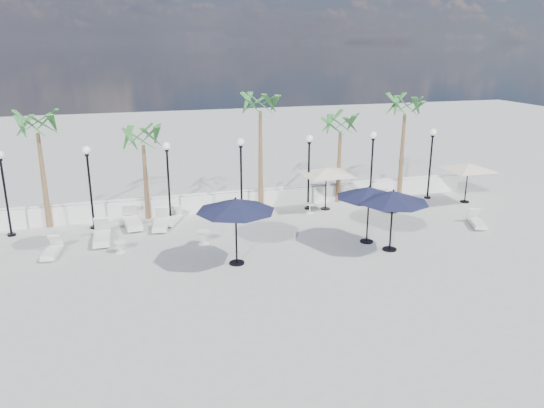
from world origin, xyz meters
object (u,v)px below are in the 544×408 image
object	(u,v)px
parasol_cream_sq_a	(326,168)
parasol_cream_sq_b	(469,164)
parasol_navy_mid	(393,197)
parasol_navy_right	(369,193)
lounger_4	(172,219)
lounger_1	(132,221)
lounger_7	(388,199)
lounger_2	(52,251)
lounger_6	(477,222)
parasol_navy_left	(236,205)
lounger_5	(392,204)
lounger_3	(161,223)
lounger_0	(102,236)

from	to	relation	value
parasol_cream_sq_a	parasol_cream_sq_b	xyz separation A→B (m)	(7.66, -0.94, -0.06)
parasol_navy_mid	parasol_navy_right	xyz separation A→B (m)	(-0.51, 1.09, -0.08)
parasol_cream_sq_a	lounger_4	bearing A→B (deg)	179.88
lounger_1	lounger_4	xyz separation A→B (m)	(1.83, -0.01, -0.06)
lounger_7	parasol_navy_right	world-z (taller)	parasol_navy_right
lounger_4	parasol_navy_right	world-z (taller)	parasol_navy_right
lounger_7	lounger_4	bearing A→B (deg)	178.50
lounger_2	lounger_7	bearing A→B (deg)	17.93
lounger_2	lounger_6	xyz separation A→B (m)	(18.68, -1.74, 0.00)
lounger_1	lounger_4	distance (m)	1.83
parasol_cream_sq_a	parasol_navy_mid	bearing A→B (deg)	-85.62
lounger_6	lounger_7	bearing A→B (deg)	138.45
parasol_navy_right	parasol_cream_sq_a	bearing A→B (deg)	89.33
lounger_6	parasol_navy_left	xyz separation A→B (m)	(-11.74, -1.16, 2.16)
lounger_6	parasol_navy_left	world-z (taller)	parasol_navy_left
lounger_6	parasol_cream_sq_a	xyz separation A→B (m)	(-5.81, 4.42, 1.96)
lounger_5	parasol_navy_right	distance (m)	5.65
lounger_3	lounger_6	distance (m)	14.71
lounger_0	lounger_1	xyz separation A→B (m)	(1.34, 1.65, 0.01)
lounger_4	parasol_navy_mid	xyz separation A→B (m)	(8.25, -5.98, 2.08)
parasol_navy_mid	lounger_2	bearing A→B (deg)	166.14
parasol_navy_left	parasol_cream_sq_b	world-z (taller)	parasol_navy_left
lounger_0	lounger_6	size ratio (longest dim) A/B	1.22
parasol_navy_left	parasol_cream_sq_a	distance (m)	8.14
parasol_navy_left	parasol_navy_mid	xyz separation A→B (m)	(6.38, -0.39, -0.08)
lounger_1	lounger_2	distance (m)	4.22
lounger_6	lounger_7	xyz separation A→B (m)	(-2.21, 4.44, 0.01)
lounger_1	lounger_6	world-z (taller)	lounger_1
lounger_1	parasol_navy_right	size ratio (longest dim) A/B	0.79
lounger_1	lounger_5	xyz separation A→B (m)	(12.98, -0.86, -0.04)
lounger_5	lounger_7	bearing A→B (deg)	97.37
parasol_navy_mid	parasol_cream_sq_a	world-z (taller)	parasol_navy_mid
lounger_7	parasol_navy_right	size ratio (longest dim) A/B	0.62
lounger_6	parasol_cream_sq_a	bearing A→B (deg)	164.73
lounger_4	parasol_cream_sq_a	bearing A→B (deg)	23.97
parasol_navy_left	parasol_navy_right	distance (m)	5.91
lounger_1	parasol_cream_sq_b	distance (m)	17.41
lounger_1	parasol_cream_sq_b	size ratio (longest dim) A/B	0.49
lounger_0	parasol_cream_sq_b	size ratio (longest dim) A/B	0.47
lounger_0	parasol_cream_sq_b	distance (m)	18.73
lounger_3	parasol_navy_left	bearing A→B (deg)	-54.76
lounger_6	lounger_2	bearing A→B (deg)	-163.35
lounger_1	lounger_4	world-z (taller)	lounger_1
lounger_4	parasol_navy_right	size ratio (longest dim) A/B	0.62
lounger_7	lounger_6	bearing A→B (deg)	-65.02
lounger_2	parasol_cream_sq_b	distance (m)	20.70
parasol_navy_right	parasol_cream_sq_a	xyz separation A→B (m)	(0.06, 4.88, -0.05)
lounger_4	lounger_6	xyz separation A→B (m)	(13.61, -4.43, -0.00)
parasol_navy_left	parasol_navy_right	xyz separation A→B (m)	(5.87, 0.70, -0.16)
lounger_7	parasol_navy_mid	xyz separation A→B (m)	(-3.14, -5.99, 2.07)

